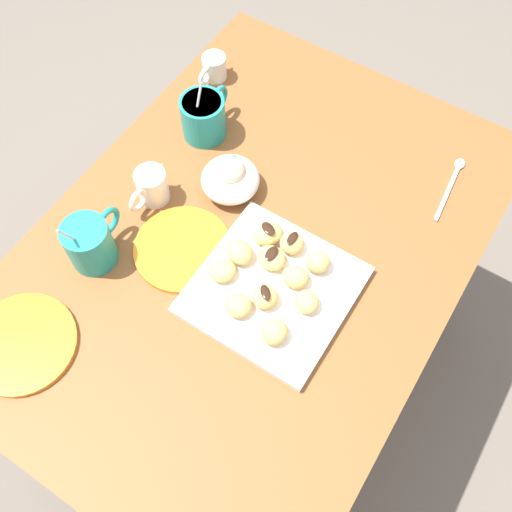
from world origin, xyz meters
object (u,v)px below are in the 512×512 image
at_px(ice_cream_bowl, 230,178).
at_px(beignet_2, 274,332).
at_px(coffee_mug_teal_right, 204,116).
at_px(beignet_5, 238,305).
at_px(dining_table, 252,277).
at_px(saucer_orange_right, 23,344).
at_px(beignet_0, 268,234).
at_px(beignet_4, 318,262).
at_px(beignet_10, 222,271).
at_px(saucer_orange_left, 183,249).
at_px(chocolate_sauce_pitcher, 214,66).
at_px(beignet_3, 265,297).
at_px(beignet_7, 292,243).
at_px(beignet_8, 238,251).
at_px(cream_pitcher_white, 151,186).
at_px(beignet_1, 307,302).
at_px(beignet_6, 271,258).
at_px(pastry_plate_square, 273,290).
at_px(coffee_mug_teal_left, 90,242).
at_px(beignet_9, 295,277).

distance_m(ice_cream_bowl, beignet_2, 0.32).
bearing_deg(coffee_mug_teal_right, beignet_5, -137.04).
height_order(dining_table, saucer_orange_right, saucer_orange_right).
xyz_separation_m(beignet_0, beignet_4, (-0.00, -0.11, 0.00)).
xyz_separation_m(dining_table, beignet_10, (-0.09, 0.01, 0.16)).
xyz_separation_m(saucer_orange_left, beignet_4, (0.10, -0.23, 0.03)).
height_order(chocolate_sauce_pitcher, saucer_orange_left, chocolate_sauce_pitcher).
height_order(beignet_4, beignet_5, beignet_4).
height_order(ice_cream_bowl, chocolate_sauce_pitcher, ice_cream_bowl).
distance_m(beignet_0, beignet_3, 0.13).
height_order(saucer_orange_left, beignet_7, beignet_7).
height_order(beignet_7, beignet_8, same).
relative_size(cream_pitcher_white, beignet_1, 2.39).
xyz_separation_m(beignet_1, beignet_7, (0.08, 0.08, 0.00)).
bearing_deg(beignet_3, beignet_4, -21.50).
relative_size(beignet_2, beignet_6, 0.87).
height_order(saucer_orange_left, saucer_orange_right, same).
bearing_deg(beignet_3, pastry_plate_square, 2.71).
relative_size(pastry_plate_square, saucer_orange_right, 1.43).
bearing_deg(beignet_4, beignet_7, 81.35).
xyz_separation_m(beignet_3, beignet_5, (-0.04, 0.03, -0.00)).
distance_m(beignet_4, beignet_5, 0.16).
bearing_deg(pastry_plate_square, beignet_7, 9.98).
relative_size(ice_cream_bowl, beignet_2, 2.39).
xyz_separation_m(cream_pitcher_white, beignet_4, (0.03, -0.35, -0.01)).
bearing_deg(ice_cream_bowl, beignet_0, -117.25).
height_order(pastry_plate_square, coffee_mug_teal_left, coffee_mug_teal_left).
relative_size(coffee_mug_teal_right, beignet_9, 2.89).
height_order(ice_cream_bowl, beignet_7, ice_cream_bowl).
xyz_separation_m(pastry_plate_square, beignet_10, (-0.03, 0.09, 0.02)).
bearing_deg(beignet_3, beignet_7, 8.15).
bearing_deg(beignet_2, beignet_9, 11.91).
bearing_deg(beignet_0, beignet_7, -81.48).
bearing_deg(dining_table, beignet_1, -110.93).
distance_m(cream_pitcher_white, beignet_3, 0.31).
relative_size(chocolate_sauce_pitcher, beignet_4, 2.06).
height_order(beignet_6, beignet_7, beignet_7).
relative_size(saucer_orange_right, beignet_0, 3.36).
relative_size(beignet_4, beignet_5, 0.97).
bearing_deg(beignet_7, beignet_9, -143.76).
xyz_separation_m(chocolate_sauce_pitcher, beignet_6, (-0.33, -0.35, 0.00)).
relative_size(beignet_3, beignet_10, 0.93).
bearing_deg(beignet_6, beignet_3, -155.88).
distance_m(coffee_mug_teal_right, chocolate_sauce_pitcher, 0.16).
bearing_deg(beignet_0, saucer_orange_left, 128.13).
bearing_deg(beignet_9, cream_pitcher_white, 87.19).
height_order(beignet_3, beignet_4, beignet_4).
height_order(saucer_orange_left, beignet_1, beignet_1).
distance_m(saucer_orange_right, beignet_1, 0.49).
xyz_separation_m(dining_table, beignet_1, (-0.06, -0.15, 0.16)).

